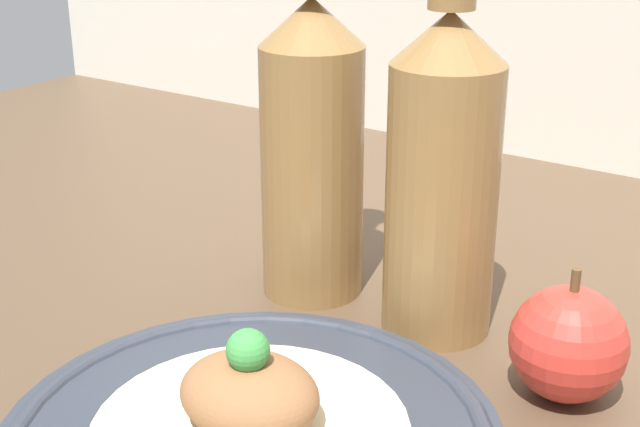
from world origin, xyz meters
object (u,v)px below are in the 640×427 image
(plated_food, at_px, (250,404))
(apple, at_px, (568,344))
(cider_bottle_right, at_px, (443,163))
(cider_bottle_left, at_px, (312,137))

(plated_food, distance_m, apple, 0.21)
(plated_food, bearing_deg, cider_bottle_right, 86.47)
(cider_bottle_right, relative_size, apple, 3.66)
(plated_food, bearing_deg, apple, 53.22)
(cider_bottle_right, xyz_separation_m, apple, (0.11, -0.04, -0.09))
(cider_bottle_left, height_order, cider_bottle_right, same)
(cider_bottle_left, relative_size, cider_bottle_right, 1.00)
(cider_bottle_left, bearing_deg, plated_food, -63.88)
(apple, bearing_deg, cider_bottle_right, 162.41)
(plated_food, distance_m, cider_bottle_left, 0.24)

